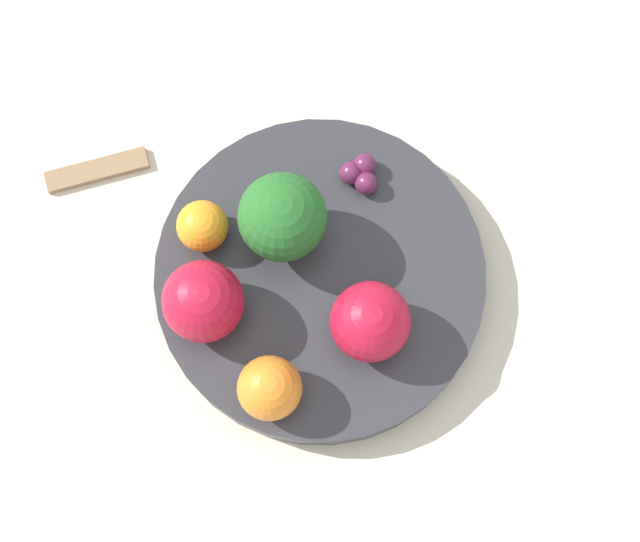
% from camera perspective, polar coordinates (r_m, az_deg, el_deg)
% --- Properties ---
extents(ground_plane, '(6.00, 6.00, 0.00)m').
position_cam_1_polar(ground_plane, '(0.80, 0.00, -0.98)').
color(ground_plane, gray).
extents(table_surface, '(1.20, 1.20, 0.02)m').
position_cam_1_polar(table_surface, '(0.79, 0.00, -0.81)').
color(table_surface, beige).
rests_on(table_surface, ground_plane).
extents(bowl, '(0.24, 0.24, 0.03)m').
position_cam_1_polar(bowl, '(0.77, 0.00, -0.42)').
color(bowl, '#2D2D33').
rests_on(bowl, table_surface).
extents(broccoli, '(0.06, 0.06, 0.07)m').
position_cam_1_polar(broccoli, '(0.72, -2.03, 2.88)').
color(broccoli, '#8CB76B').
rests_on(broccoli, bowl).
extents(apple_red, '(0.06, 0.06, 0.06)m').
position_cam_1_polar(apple_red, '(0.72, -6.26, -1.62)').
color(apple_red, '#B7142D').
rests_on(apple_red, bowl).
extents(apple_green, '(0.06, 0.06, 0.06)m').
position_cam_1_polar(apple_green, '(0.72, 2.70, -2.72)').
color(apple_green, '#B7142D').
rests_on(apple_green, bowl).
extents(orange_front, '(0.04, 0.04, 0.04)m').
position_cam_1_polar(orange_front, '(0.72, -2.71, -6.26)').
color(orange_front, orange).
rests_on(orange_front, bowl).
extents(orange_back, '(0.04, 0.04, 0.04)m').
position_cam_1_polar(orange_back, '(0.75, -6.30, 2.40)').
color(orange_back, orange).
rests_on(orange_back, bowl).
extents(grape_cluster, '(0.03, 0.03, 0.02)m').
position_cam_1_polar(grape_cluster, '(0.77, 2.17, 5.21)').
color(grape_cluster, '#5B1E42').
rests_on(grape_cluster, bowl).
extents(spoon, '(0.08, 0.03, 0.01)m').
position_cam_1_polar(spoon, '(0.82, -11.81, 5.29)').
color(spoon, olive).
rests_on(spoon, table_surface).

